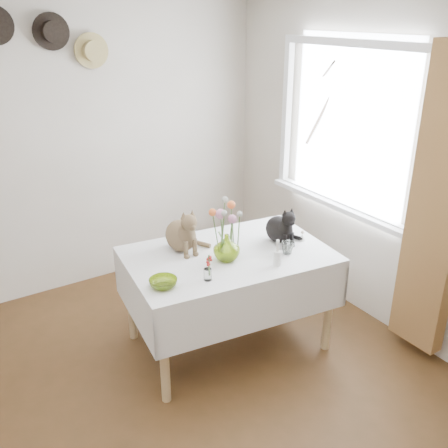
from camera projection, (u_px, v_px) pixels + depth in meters
room at (172, 259)px, 2.40m from camera, size 4.08×4.58×2.58m
window at (346, 141)px, 3.94m from camera, size 0.12×1.52×1.32m
curtain at (438, 208)px, 3.29m from camera, size 0.12×0.38×2.10m
dining_table at (228, 277)px, 3.61m from camera, size 1.53×1.09×0.76m
tabby_cat at (180, 228)px, 3.53m from camera, size 0.23×0.29×0.34m
black_cat at (279, 223)px, 3.66m from camera, size 0.22×0.27×0.30m
flower_vase at (227, 247)px, 3.40m from camera, size 0.19×0.19×0.19m
green_bowl at (163, 283)px, 3.09m from camera, size 0.24×0.24×0.06m
drinking_glass at (287, 248)px, 3.51m from camera, size 0.13×0.13×0.09m
candlestick at (277, 257)px, 3.35m from camera, size 0.05×0.05×0.19m
berry_jar at (208, 268)px, 3.15m from camera, size 0.05×0.05×0.20m
porcelain_figurine at (302, 236)px, 3.71m from camera, size 0.04×0.04×0.08m
flower_bouquet at (226, 214)px, 3.32m from camera, size 0.17×0.13×0.39m
wall_hats at (48, 36)px, 3.78m from camera, size 0.98×0.09×0.48m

